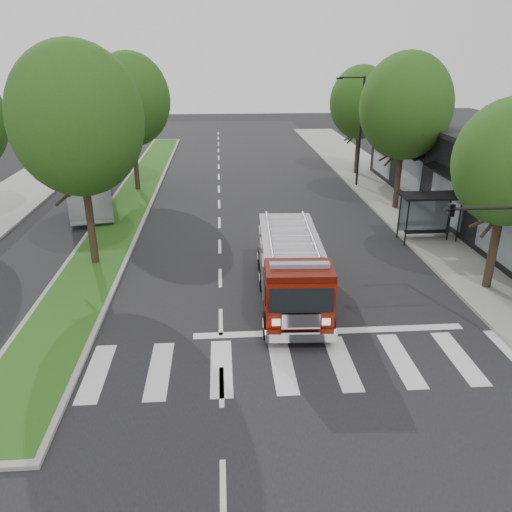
{
  "coord_description": "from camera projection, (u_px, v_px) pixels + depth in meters",
  "views": [
    {
      "loc": [
        0.14,
        -16.72,
        9.53
      ],
      "look_at": [
        1.51,
        2.14,
        1.8
      ],
      "focal_mm": 35.0,
      "sensor_mm": 36.0,
      "label": 1
    }
  ],
  "objects": [
    {
      "name": "streetlight_right_far",
      "position": [
        359.0,
        127.0,
        36.5
      ],
      "size": [
        2.11,
        0.2,
        8.0
      ],
      "color": "black",
      "rests_on": "ground"
    },
    {
      "name": "tree_right_far",
      "position": [
        361.0,
        102.0,
        39.75
      ],
      "size": [
        5.0,
        5.0,
        8.73
      ],
      "color": "black",
      "rests_on": "ground"
    },
    {
      "name": "fire_engine",
      "position": [
        291.0,
        269.0,
        20.36
      ],
      "size": [
        2.84,
        8.24,
        2.82
      ],
      "rotation": [
        0.0,
        0.0,
        -0.05
      ],
      "color": "#4D0C04",
      "rests_on": "ground"
    },
    {
      "name": "tree_median_far",
      "position": [
        130.0,
        100.0,
        34.65
      ],
      "size": [
        5.6,
        5.6,
        9.72
      ],
      "color": "black",
      "rests_on": "ground"
    },
    {
      "name": "median",
      "position": [
        134.0,
        197.0,
        35.23
      ],
      "size": [
        3.0,
        50.0,
        0.15
      ],
      "color": "gray",
      "rests_on": "ground"
    },
    {
      "name": "tree_median_near",
      "position": [
        77.0,
        120.0,
        21.6
      ],
      "size": [
        5.8,
        5.8,
        10.16
      ],
      "color": "black",
      "rests_on": "ground"
    },
    {
      "name": "bus_shelter",
      "position": [
        429.0,
        204.0,
        26.54
      ],
      "size": [
        3.2,
        1.6,
        2.61
      ],
      "color": "black",
      "rests_on": "ground"
    },
    {
      "name": "ground",
      "position": [
        221.0,
        322.0,
        19.04
      ],
      "size": [
        140.0,
        140.0,
        0.0
      ],
      "primitive_type": "plane",
      "color": "black",
      "rests_on": "ground"
    },
    {
      "name": "tree_right_mid",
      "position": [
        406.0,
        107.0,
        30.27
      ],
      "size": [
        5.6,
        5.6,
        9.72
      ],
      "color": "black",
      "rests_on": "ground"
    },
    {
      "name": "sidewalk_right",
      "position": [
        434.0,
        227.0,
        29.08
      ],
      "size": [
        5.0,
        80.0,
        0.15
      ],
      "primitive_type": "cube",
      "color": "gray",
      "rests_on": "ground"
    },
    {
      "name": "city_bus",
      "position": [
        90.0,
        184.0,
        32.97
      ],
      "size": [
        4.75,
        10.68,
        2.9
      ],
      "primitive_type": "imported",
      "rotation": [
        0.0,
        0.0,
        0.23
      ],
      "color": "silver",
      "rests_on": "ground"
    },
    {
      "name": "tree_right_near",
      "position": [
        510.0,
        163.0,
        19.57
      ],
      "size": [
        4.4,
        4.4,
        8.05
      ],
      "color": "black",
      "rests_on": "ground"
    }
  ]
}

